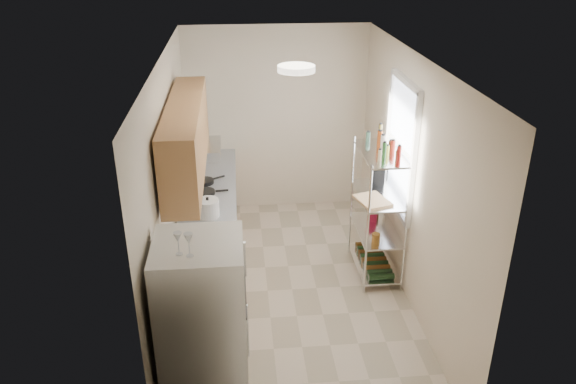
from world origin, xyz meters
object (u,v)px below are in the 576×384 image
at_px(rice_cooker, 208,208).
at_px(refrigerator, 204,333).
at_px(frying_pan_large, 205,192).
at_px(cutting_board, 372,200).
at_px(espresso_machine, 379,172).

bearing_deg(rice_cooker, refrigerator, -89.30).
bearing_deg(rice_cooker, frying_pan_large, 95.62).
xyz_separation_m(refrigerator, cutting_board, (1.76, 1.80, 0.21)).
xyz_separation_m(rice_cooker, espresso_machine, (1.97, 0.48, 0.14)).
bearing_deg(refrigerator, espresso_machine, 49.94).
bearing_deg(cutting_board, frying_pan_large, 161.66).
bearing_deg(espresso_machine, refrigerator, -116.36).
distance_m(refrigerator, frying_pan_large, 2.41).
bearing_deg(cutting_board, refrigerator, -134.33).
height_order(rice_cooker, cutting_board, rice_cooker).
xyz_separation_m(refrigerator, rice_cooker, (-0.02, 1.83, 0.19)).
bearing_deg(refrigerator, rice_cooker, 90.70).
bearing_deg(cutting_board, espresso_machine, 70.14).
distance_m(refrigerator, espresso_machine, 3.04).
height_order(refrigerator, rice_cooker, refrigerator).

